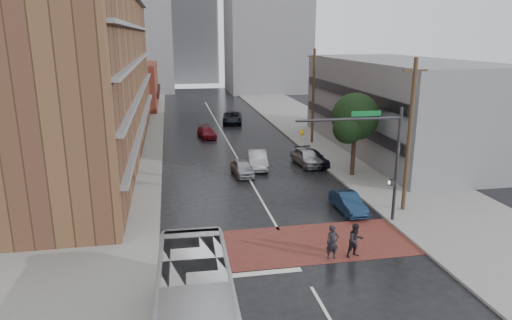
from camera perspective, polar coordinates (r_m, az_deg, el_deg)
ground at (r=25.41m, az=4.19°, el=-11.03°), size 160.00×160.00×0.00m
crosswalk at (r=25.84m, az=3.91°, el=-10.53°), size 14.00×5.00×0.02m
sidewalk_west at (r=48.61m, az=-16.88°, el=1.32°), size 9.00×90.00×0.15m
sidewalk_east at (r=51.37m, az=9.53°, el=2.50°), size 9.00×90.00×0.15m
apartment_block at (r=46.76m, az=-21.57°, el=17.64°), size 10.00×44.00×28.00m
storefront_west at (r=76.61m, az=-15.30°, el=8.94°), size 8.00×16.00×7.00m
building_east at (r=48.11m, az=17.45°, el=6.52°), size 11.00×26.00×9.00m
distant_tower_west at (r=100.42m, az=-15.98°, el=17.43°), size 18.00×16.00×32.00m
distant_tower_east at (r=96.33m, az=1.42°, el=19.29°), size 16.00×14.00×36.00m
distant_tower_center at (r=117.14m, az=-8.03°, el=15.50°), size 12.00×10.00×24.00m
street_tree at (r=37.56m, az=12.29°, el=4.94°), size 4.20×4.10×6.90m
signal_mast at (r=27.97m, az=14.73°, el=1.30°), size 6.50×0.30×7.20m
utility_pole_near at (r=30.52m, az=18.62°, el=2.93°), size 1.60×0.26×10.00m
utility_pole_far at (r=48.69m, az=7.18°, el=7.95°), size 1.60×0.26×10.00m
pedestrian_a at (r=24.26m, az=9.53°, el=-10.13°), size 0.70×0.47×1.85m
pedestrian_b at (r=24.70m, az=12.35°, el=-9.79°), size 1.03×0.87×1.86m
car_travel_a at (r=37.93m, az=-1.75°, el=-0.97°), size 1.78×3.86×1.28m
car_travel_b at (r=39.97m, az=0.16°, el=0.05°), size 2.06×4.69×1.50m
car_travel_c at (r=52.44m, az=-6.20°, el=3.46°), size 2.23×4.25×1.17m
suv_travel at (r=60.84m, az=-2.98°, el=5.31°), size 3.23×5.65×1.49m
car_parked_near at (r=30.76m, az=11.45°, el=-5.24°), size 1.47×3.84×1.25m
car_parked_mid at (r=41.31m, az=7.02°, el=0.29°), size 2.51×4.71×1.30m
car_parked_far at (r=41.13m, az=6.36°, el=0.43°), size 2.26×4.69×1.55m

